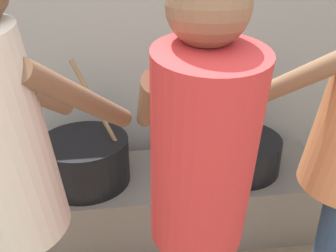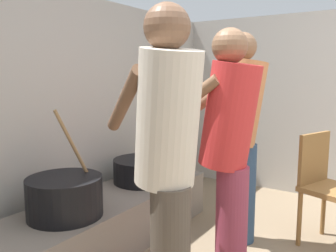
% 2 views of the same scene
% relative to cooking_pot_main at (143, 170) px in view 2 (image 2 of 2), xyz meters
% --- Properties ---
extents(block_enclosure_rear, '(4.94, 0.20, 1.99)m').
position_rel_cooking_pot_main_xyz_m(block_enclosure_rear, '(-0.66, 0.51, 0.50)').
color(block_enclosure_rear, '#ADA8A0').
rests_on(block_enclosure_rear, ground_plane).
extents(hearth_ledge, '(2.02, 0.60, 0.39)m').
position_rel_cooking_pot_main_xyz_m(hearth_ledge, '(-0.45, -0.01, -0.30)').
color(hearth_ledge, slate).
rests_on(hearth_ledge, ground_plane).
extents(cooking_pot_main, '(0.52, 0.52, 0.66)m').
position_rel_cooking_pot_main_xyz_m(cooking_pot_main, '(0.00, 0.00, 0.00)').
color(cooking_pot_main, black).
rests_on(cooking_pot_main, hearth_ledge).
extents(cooking_pot_secondary, '(0.50, 0.50, 0.72)m').
position_rel_cooking_pot_main_xyz_m(cooking_pot_secondary, '(-0.91, -0.03, 0.03)').
color(cooking_pot_secondary, black).
rests_on(cooking_pot_secondary, hearth_ledge).
extents(cook_in_red_shirt, '(0.34, 0.67, 1.61)m').
position_rel_cooking_pot_main_xyz_m(cook_in_red_shirt, '(-0.45, -1.00, 0.43)').
color(cook_in_red_shirt, '#8C3347').
rests_on(cook_in_red_shirt, ground_plane).
extents(cook_in_orange_shirt, '(0.66, 0.74, 1.65)m').
position_rel_cooking_pot_main_xyz_m(cook_in_orange_shirt, '(0.15, -0.84, 0.45)').
color(cook_in_orange_shirt, navy).
rests_on(cook_in_orange_shirt, ground_plane).
extents(cook_in_cream_shirt, '(0.63, 0.75, 1.66)m').
position_rel_cooking_pot_main_xyz_m(cook_in_cream_shirt, '(-1.04, -0.94, 0.46)').
color(cook_in_cream_shirt, '#4C4238').
rests_on(cook_in_cream_shirt, ground_plane).
extents(chair_brown_wood, '(0.52, 0.52, 0.88)m').
position_rel_cooking_pot_main_xyz_m(chair_brown_wood, '(0.45, -1.44, -0.00)').
color(chair_brown_wood, olive).
rests_on(chair_brown_wood, ground_plane).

